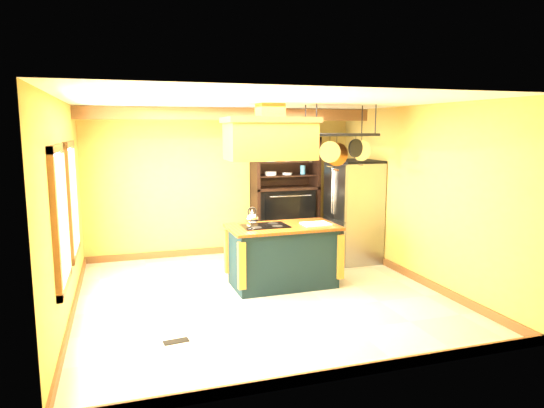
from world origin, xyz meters
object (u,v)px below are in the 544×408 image
range_hood (270,137)px  hutch (284,208)px  kitchen_island (283,255)px  refrigerator (353,213)px  pot_rack (340,142)px

range_hood → hutch: range_hood is taller
hutch → kitchen_island: bearing=-109.6°
range_hood → hutch: (0.89, 1.94, -1.37)m
refrigerator → hutch: hutch is taller
refrigerator → range_hood: bearing=-152.1°
kitchen_island → hutch: (0.69, 1.94, 0.39)m
hutch → refrigerator: bearing=-44.6°
pot_rack → hutch: size_ratio=0.52×
kitchen_island → refrigerator: (1.66, 0.98, 0.39)m
range_hood → refrigerator: size_ratio=0.75×
kitchen_island → pot_rack: 1.91m
kitchen_island → refrigerator: bearing=29.6°
range_hood → pot_rack: same height
range_hood → refrigerator: bearing=27.9°
pot_rack → refrigerator: size_ratio=0.65×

